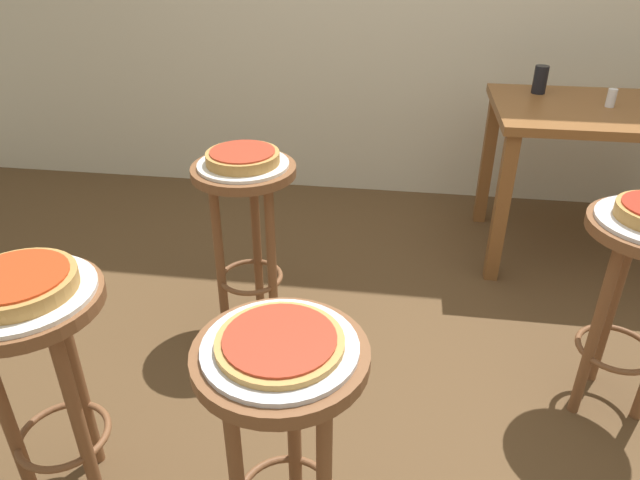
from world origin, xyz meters
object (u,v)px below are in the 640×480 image
Objects in this scene: pizza_foreground at (280,342)px; cup_far_edge at (540,80)px; stool_middle at (40,356)px; pizza_middle at (17,283)px; serving_plate_rear at (243,164)px; serving_plate_middle at (20,293)px; serving_plate_foreground at (280,348)px; condiment_shaker at (611,98)px; pizza_rear at (243,157)px; dining_table at (606,133)px; stool_leftside at (638,276)px; stool_rear at (247,213)px; stool_foreground at (283,414)px.

cup_far_edge is at bearing 66.66° from pizza_foreground.
stool_middle is 2.59× the size of pizza_middle.
serving_plate_middle is at bearing -110.25° from serving_plate_rear.
serving_plate_rear is (-0.34, 0.97, 0.00)m from serving_plate_foreground.
pizza_middle is at bearing 170.74° from pizza_foreground.
serving_plate_rear is 4.16× the size of condiment_shaker.
dining_table is (1.47, 0.81, -0.12)m from pizza_rear.
condiment_shaker is (1.78, 1.68, 0.04)m from pizza_middle.
stool_middle is at bearing -153.43° from serving_plate_middle.
serving_plate_middle reaches higher than stool_middle.
serving_plate_rear is (0.32, 0.86, 0.19)m from stool_middle.
serving_plate_rear is at bearing 69.75° from pizza_middle.
stool_leftside is at bearing -97.90° from condiment_shaker.
stool_middle is 0.70× the size of dining_table.
pizza_foreground is 3.42× the size of condiment_shaker.
pizza_middle is (-0.65, 0.11, 0.01)m from pizza_foreground.
serving_plate_foreground is at bearing -70.90° from stool_rear.
stool_middle is 2.15× the size of serving_plate_rear.
condiment_shaker is (1.78, 1.68, 0.07)m from serving_plate_middle.
pizza_middle is 0.92m from serving_plate_rear.
pizza_middle is 2.40m from cup_far_edge.
cup_far_edge reaches higher than stool_middle.
serving_plate_middle is 1.76m from stool_leftside.
serving_plate_middle is at bearing 0.00° from pizza_middle.
dining_table is (1.47, 0.81, -0.09)m from serving_plate_rear.
stool_foreground is at bearing -9.26° from serving_plate_middle.
pizza_rear is at bearing 69.75° from pizza_middle.
stool_leftside is 5.53× the size of cup_far_edge.
serving_plate_middle is 2.40m from cup_far_edge.
serving_plate_foreground is 0.66m from pizza_middle.
stool_middle is 1.00× the size of stool_rear.
pizza_rear is (-0.34, 0.97, 0.03)m from serving_plate_foreground.
serving_plate_foreground is (0.00, 0.00, 0.19)m from stool_foreground.
pizza_rear is at bearing 109.10° from pizza_foreground.
serving_plate_foreground reaches higher than stool_middle.
serving_plate_rear is at bearing 109.10° from serving_plate_foreground.
stool_rear is at bearing 169.18° from stool_leftside.
dining_table is 0.16m from condiment_shaker.
pizza_foreground is 1.03× the size of pizza_rear.
stool_rear is 0.22m from pizza_rear.
stool_rear is at bearing 109.10° from pizza_foreground.
serving_plate_foreground is 2.15m from cup_far_edge.
dining_table reaches higher than serving_plate_rear.
pizza_middle is (-0.00, 0.00, 0.03)m from serving_plate_middle.
pizza_middle is at bearing -136.96° from dining_table.
stool_foreground is 0.70m from pizza_middle.
pizza_middle is 0.95m from stool_rear.
stool_rear is at bearing 90.00° from pizza_rear.
dining_table is at bearing 57.42° from pizza_foreground.
serving_plate_middle reaches higher than stool_leftside.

